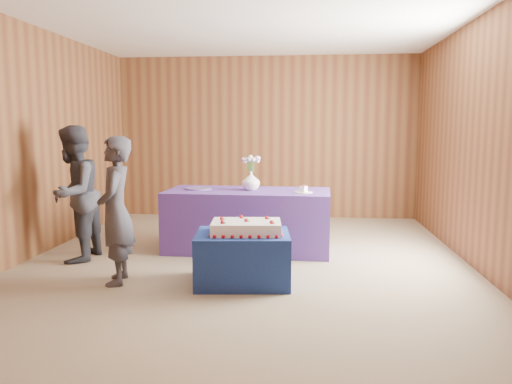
# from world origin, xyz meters

# --- Properties ---
(ground) EXTENTS (6.00, 6.00, 0.00)m
(ground) POSITION_xyz_m (0.00, 0.00, 0.00)
(ground) COLOR #86735C
(ground) RESTS_ON ground
(room_shell) EXTENTS (5.04, 6.04, 2.72)m
(room_shell) POSITION_xyz_m (0.00, 0.00, 1.80)
(room_shell) COLOR brown
(room_shell) RESTS_ON ground
(cake_table) EXTENTS (0.97, 0.79, 0.50)m
(cake_table) POSITION_xyz_m (0.07, -0.72, 0.25)
(cake_table) COLOR navy
(cake_table) RESTS_ON ground
(serving_table) EXTENTS (2.03, 0.98, 0.75)m
(serving_table) POSITION_xyz_m (-0.03, 0.61, 0.38)
(serving_table) COLOR #503593
(serving_table) RESTS_ON ground
(sheet_cake) EXTENTS (0.73, 0.53, 0.16)m
(sheet_cake) POSITION_xyz_m (0.11, -0.74, 0.56)
(sheet_cake) COLOR white
(sheet_cake) RESTS_ON cake_table
(vase) EXTENTS (0.23, 0.23, 0.23)m
(vase) POSITION_xyz_m (0.00, 0.63, 0.87)
(vase) COLOR white
(vase) RESTS_ON serving_table
(flower_spray) EXTENTS (0.24, 0.24, 0.18)m
(flower_spray) POSITION_xyz_m (0.00, 0.63, 1.14)
(flower_spray) COLOR #336528
(flower_spray) RESTS_ON vase
(platter) EXTENTS (0.41, 0.41, 0.02)m
(platter) POSITION_xyz_m (-0.66, 0.65, 0.76)
(platter) COLOR #6753A7
(platter) RESTS_ON serving_table
(plate) EXTENTS (0.28, 0.28, 0.01)m
(plate) POSITION_xyz_m (0.65, 0.46, 0.76)
(plate) COLOR white
(plate) RESTS_ON serving_table
(cake_slice) EXTENTS (0.10, 0.10, 0.09)m
(cake_slice) POSITION_xyz_m (0.65, 0.46, 0.80)
(cake_slice) COLOR white
(cake_slice) RESTS_ON plate
(knife) EXTENTS (0.25, 0.12, 0.00)m
(knife) POSITION_xyz_m (0.64, 0.31, 0.75)
(knife) COLOR silver
(knife) RESTS_ON serving_table
(guest_left) EXTENTS (0.45, 0.59, 1.44)m
(guest_left) POSITION_xyz_m (-1.16, -0.83, 0.72)
(guest_left) COLOR #383640
(guest_left) RESTS_ON ground
(guest_right) EXTENTS (0.59, 0.75, 1.54)m
(guest_right) POSITION_xyz_m (-1.94, -0.07, 0.77)
(guest_right) COLOR #353640
(guest_right) RESTS_ON ground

